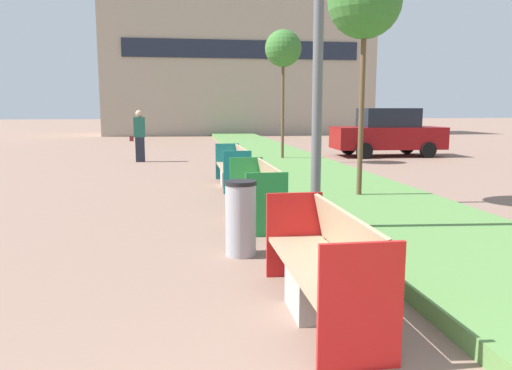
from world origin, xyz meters
TOP-DOWN VIEW (x-y plane):
  - planter_grass_strip at (3.20, 12.00)m, footprint 2.80×120.00m
  - building_backdrop at (4.00, 36.09)m, footprint 18.89×5.43m
  - bench_red_frame at (0.94, 3.53)m, footprint 0.65×2.10m
  - bench_green_frame at (0.94, 7.45)m, footprint 0.65×2.31m
  - bench_teal_frame at (0.94, 11.21)m, footprint 0.65×2.36m
  - litter_bin at (0.41, 5.43)m, footprint 0.40×0.40m
  - sapling_tree_near at (3.13, 8.55)m, footprint 1.38×1.38m
  - sapling_tree_far at (3.13, 15.98)m, footprint 1.22×1.22m
  - pedestrian_walking at (-1.71, 17.13)m, footprint 0.53×0.24m
  - parked_car_distant at (7.68, 17.82)m, footprint 4.28×2.00m

SIDE VIEW (x-z plane):
  - planter_grass_strip at x=3.20m, z-range 0.00..0.18m
  - bench_red_frame at x=0.94m, z-range -0.10..0.84m
  - bench_green_frame at x=0.94m, z-range -0.10..0.84m
  - bench_teal_frame at x=0.94m, z-range -0.09..0.85m
  - litter_bin at x=0.41m, z-range 0.00..0.96m
  - parked_car_distant at x=7.68m, z-range -0.02..1.84m
  - pedestrian_walking at x=-1.71m, z-range 0.02..1.81m
  - sapling_tree_far at x=3.13m, z-range 1.57..5.99m
  - sapling_tree_near at x=3.13m, z-range 1.54..6.05m
  - building_backdrop at x=4.00m, z-range 0.00..10.48m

